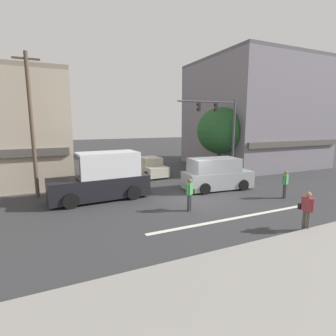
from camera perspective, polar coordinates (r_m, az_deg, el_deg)
ground_plane at (r=15.65m, az=6.38°, el=-6.66°), size 120.00×120.00×0.00m
lane_marking_stripe at (r=12.94m, az=14.52°, el=-10.49°), size 9.00×0.24×0.01m
building_right_corner at (r=29.53m, az=18.01°, el=11.05°), size 11.24×11.06×10.61m
street_tree at (r=23.22m, az=11.25°, el=7.95°), size 3.96×3.96×5.73m
utility_pole_near_left at (r=17.08m, az=-27.54°, el=8.32°), size 1.40×0.22×8.31m
utility_pole_far_right at (r=25.87m, az=14.39°, el=9.68°), size 1.40×0.22×8.69m
traffic_light_mast at (r=20.76m, az=11.93°, el=8.92°), size 4.88×0.44×6.20m
van_approaching_near at (r=17.82m, az=10.49°, el=-1.41°), size 4.73×2.32×2.11m
box_truck_parked_curbside at (r=15.70m, az=-14.05°, el=-2.13°), size 5.71×2.50×2.75m
sedan_crossing_leftbound at (r=22.18m, az=-4.04°, el=0.15°), size 2.09×4.21×1.58m
pedestrian_foreground_with_bag at (r=12.25m, az=27.96°, el=-7.82°), size 0.29×0.67×1.67m
pedestrian_mid_crossing at (r=13.29m, az=4.76°, el=-5.36°), size 0.66×0.49×1.67m
pedestrian_far_side at (r=16.92m, az=24.17°, el=-2.91°), size 0.53×0.34×1.67m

